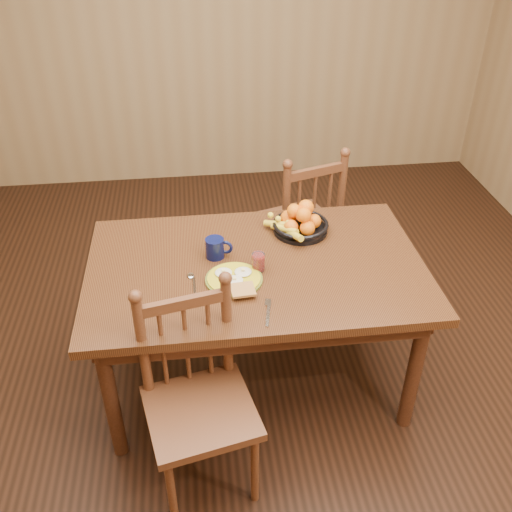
{
  "coord_description": "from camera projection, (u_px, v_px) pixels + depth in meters",
  "views": [
    {
      "loc": [
        -0.27,
        -2.19,
        2.32
      ],
      "look_at": [
        0.0,
        0.0,
        0.8
      ],
      "focal_mm": 40.0,
      "sensor_mm": 36.0,
      "label": 1
    }
  ],
  "objects": [
    {
      "name": "coffee_mug",
      "position": [
        216.0,
        248.0,
        2.74
      ],
      "size": [
        0.13,
        0.09,
        0.1
      ],
      "color": "#090E34",
      "rests_on": "dining_table"
    },
    {
      "name": "dining_table",
      "position": [
        256.0,
        279.0,
        2.76
      ],
      "size": [
        1.6,
        1.0,
        0.75
      ],
      "color": "black",
      "rests_on": "ground"
    },
    {
      "name": "room",
      "position": [
        256.0,
        147.0,
        2.37
      ],
      "size": [
        4.52,
        5.02,
        2.72
      ],
      "color": "black",
      "rests_on": "ground"
    },
    {
      "name": "fork",
      "position": [
        268.0,
        311.0,
        2.42
      ],
      "size": [
        0.05,
        0.18,
        0.0
      ],
      "rotation": [
        0.0,
        0.0,
        -0.2
      ],
      "color": "silver",
      "rests_on": "dining_table"
    },
    {
      "name": "spoon",
      "position": [
        192.0,
        279.0,
        2.61
      ],
      "size": [
        0.04,
        0.16,
        0.01
      ],
      "rotation": [
        0.0,
        0.0,
        0.02
      ],
      "color": "silver",
      "rests_on": "dining_table"
    },
    {
      "name": "breakfast_plate",
      "position": [
        234.0,
        279.0,
        2.59
      ],
      "size": [
        0.26,
        0.29,
        0.04
      ],
      "color": "#59601E",
      "rests_on": "dining_table"
    },
    {
      "name": "chair_far",
      "position": [
        300.0,
        224.0,
        3.54
      ],
      "size": [
        0.55,
        0.54,
        0.98
      ],
      "rotation": [
        0.0,
        0.0,
        3.45
      ],
      "color": "#432214",
      "rests_on": "ground"
    },
    {
      "name": "juice_glass",
      "position": [
        258.0,
        262.0,
        2.65
      ],
      "size": [
        0.06,
        0.06,
        0.09
      ],
      "color": "silver",
      "rests_on": "dining_table"
    },
    {
      "name": "chair_near",
      "position": [
        198.0,
        402.0,
        2.38
      ],
      "size": [
        0.52,
        0.5,
        0.96
      ],
      "rotation": [
        0.0,
        0.0,
        0.21
      ],
      "color": "#432214",
      "rests_on": "ground"
    },
    {
      "name": "fruit_bowl",
      "position": [
        299.0,
        223.0,
        2.92
      ],
      "size": [
        0.32,
        0.32,
        0.17
      ],
      "color": "black",
      "rests_on": "dining_table"
    }
  ]
}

